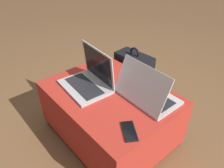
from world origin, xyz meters
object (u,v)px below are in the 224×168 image
at_px(laptop_far, 146,93).
at_px(laptop_near, 89,79).
at_px(backpack, 134,78).
at_px(cell_phone, 129,131).

bearing_deg(laptop_far, laptop_near, 28.61).
bearing_deg(backpack, laptop_near, 93.26).
relative_size(laptop_far, cell_phone, 2.39).
bearing_deg(laptop_far, cell_phone, 117.31).
distance_m(laptop_near, laptop_far, 0.39).
xyz_separation_m(cell_phone, backpack, (-0.54, 0.60, -0.19)).
relative_size(cell_phone, backpack, 0.31).
height_order(laptop_near, laptop_far, laptop_near).
height_order(laptop_far, backpack, laptop_far).
bearing_deg(cell_phone, laptop_near, 111.52).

